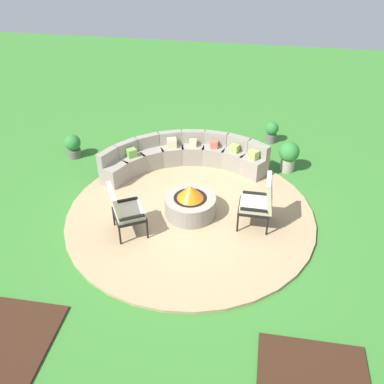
{
  "coord_description": "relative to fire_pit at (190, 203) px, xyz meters",
  "views": [
    {
      "loc": [
        1.17,
        -6.78,
        5.42
      ],
      "look_at": [
        0.0,
        0.2,
        0.45
      ],
      "focal_mm": 40.61,
      "sensor_mm": 36.0,
      "label": 1
    }
  ],
  "objects": [
    {
      "name": "potted_plant_1",
      "position": [
        -3.2,
        1.86,
        -0.0
      ],
      "size": [
        0.39,
        0.39,
        0.58
      ],
      "color": "#605B56",
      "rests_on": "ground_plane"
    },
    {
      "name": "potted_plant_2",
      "position": [
        1.93,
        2.08,
        0.1
      ],
      "size": [
        0.47,
        0.47,
        0.72
      ],
      "color": "#A89E8E",
      "rests_on": "ground_plane"
    },
    {
      "name": "lounge_chair_front_right",
      "position": [
        1.34,
        -0.12,
        0.3
      ],
      "size": [
        0.63,
        0.6,
        1.08
      ],
      "rotation": [
        0.0,
        0.0,
        7.84
      ],
      "color": "black",
      "rests_on": "patio_circle"
    },
    {
      "name": "fire_pit",
      "position": [
        0.0,
        0.0,
        0.0
      ],
      "size": [
        1.01,
        1.01,
        0.67
      ],
      "color": "gray",
      "rests_on": "patio_circle"
    },
    {
      "name": "ground_plane",
      "position": [
        0.0,
        0.0,
        -0.32
      ],
      "size": [
        24.0,
        24.0,
        0.0
      ],
      "primitive_type": "plane",
      "color": "#387A2D"
    },
    {
      "name": "curved_stone_bench",
      "position": [
        -0.44,
        1.68,
        0.04
      ],
      "size": [
        3.66,
        1.74,
        0.74
      ],
      "color": "gray",
      "rests_on": "patio_circle"
    },
    {
      "name": "patio_circle",
      "position": [
        0.0,
        0.0,
        -0.29
      ],
      "size": [
        4.95,
        4.95,
        0.06
      ],
      "primitive_type": "cylinder",
      "color": "tan",
      "rests_on": "ground_plane"
    },
    {
      "name": "potted_plant_0",
      "position": [
        1.53,
        3.44,
        -0.02
      ],
      "size": [
        0.34,
        0.34,
        0.54
      ],
      "color": "#605B56",
      "rests_on": "ground_plane"
    },
    {
      "name": "mulch_bed_left",
      "position": [
        -2.23,
        -3.36,
        -0.3
      ],
      "size": [
        1.49,
        1.47,
        0.04
      ],
      "primitive_type": "cube",
      "color": "#382114",
      "rests_on": "ground_plane"
    },
    {
      "name": "lounge_chair_front_left",
      "position": [
        -1.1,
        -0.77,
        0.29
      ],
      "size": [
        0.79,
        0.82,
        1.05
      ],
      "rotation": [
        0.0,
        0.0,
        5.22
      ],
      "color": "black",
      "rests_on": "patio_circle"
    }
  ]
}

